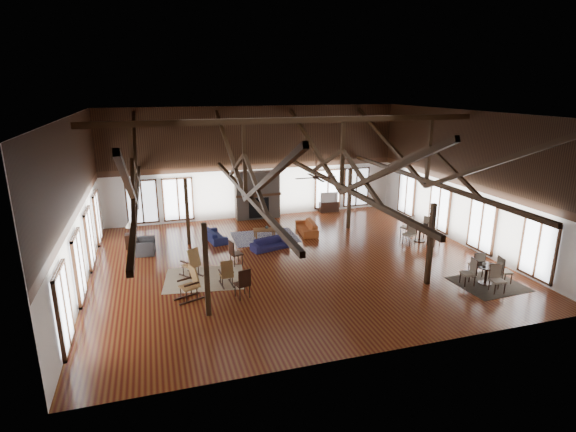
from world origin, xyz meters
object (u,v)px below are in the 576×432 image
object	(u,v)px
cafe_table_far	(420,230)
sofa_navy_left	(215,235)
sofa_orange	(307,227)
sofa_navy_front	(270,244)
armchair	(144,247)
tv_console	(329,207)
coffee_table	(265,230)
cafe_table_near	(487,271)

from	to	relation	value
cafe_table_far	sofa_navy_left	bearing A→B (deg)	162.61
sofa_navy_left	sofa_orange	world-z (taller)	sofa_orange
sofa_navy_front	armchair	bearing A→B (deg)	153.36
sofa_navy_left	sofa_orange	bearing A→B (deg)	-102.21
sofa_navy_left	tv_console	bearing A→B (deg)	-75.53
sofa_navy_left	cafe_table_far	size ratio (longest dim) A/B	0.85
coffee_table	cafe_table_near	world-z (taller)	cafe_table_near
coffee_table	cafe_table_far	distance (m)	7.32
coffee_table	tv_console	xyz separation A→B (m)	(4.67, 3.41, -0.07)
sofa_navy_front	tv_console	world-z (taller)	tv_console
sofa_navy_left	armchair	xyz separation A→B (m)	(-3.19, -0.85, 0.07)
coffee_table	cafe_table_near	bearing A→B (deg)	-37.84
sofa_orange	tv_console	distance (m)	4.19
sofa_navy_front	sofa_navy_left	xyz separation A→B (m)	(-2.16, 1.89, 0.01)
sofa_orange	cafe_table_near	bearing A→B (deg)	35.79
sofa_navy_front	coffee_table	distance (m)	1.65
tv_console	coffee_table	bearing A→B (deg)	-143.86
armchair	cafe_table_near	world-z (taller)	cafe_table_near
sofa_navy_front	cafe_table_near	xyz separation A→B (m)	(6.67, -5.83, 0.25)
sofa_navy_front	cafe_table_near	world-z (taller)	cafe_table_near
coffee_table	sofa_navy_left	bearing A→B (deg)	-174.90
sofa_navy_left	armchair	distance (m)	3.30
coffee_table	tv_console	distance (m)	5.79
coffee_table	cafe_table_far	world-z (taller)	cafe_table_far
sofa_navy_front	tv_console	bearing A→B (deg)	30.56
sofa_navy_front	coffee_table	xyz separation A→B (m)	(0.17, 1.64, 0.11)
cafe_table_near	cafe_table_far	xyz separation A→B (m)	(0.33, 4.85, 0.04)
sofa_orange	coffee_table	world-z (taller)	sofa_orange
cafe_table_near	sofa_orange	bearing A→B (deg)	119.91
tv_console	cafe_table_near	bearing A→B (deg)	-80.48
sofa_navy_left	armchair	bearing A→B (deg)	95.09
sofa_navy_front	armchair	distance (m)	5.45
cafe_table_near	armchair	bearing A→B (deg)	150.26
cafe_table_near	cafe_table_far	distance (m)	4.86
cafe_table_near	cafe_table_far	size ratio (longest dim) A/B	0.94
cafe_table_near	sofa_navy_front	bearing A→B (deg)	138.84
sofa_navy_front	sofa_orange	xyz separation A→B (m)	(2.33, 1.70, 0.03)
sofa_navy_front	sofa_orange	size ratio (longest dim) A/B	0.88
armchair	sofa_orange	bearing A→B (deg)	-80.38
armchair	cafe_table_far	size ratio (longest dim) A/B	0.49
sofa_navy_front	cafe_table_near	bearing A→B (deg)	-56.84
coffee_table	cafe_table_far	size ratio (longest dim) A/B	0.56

